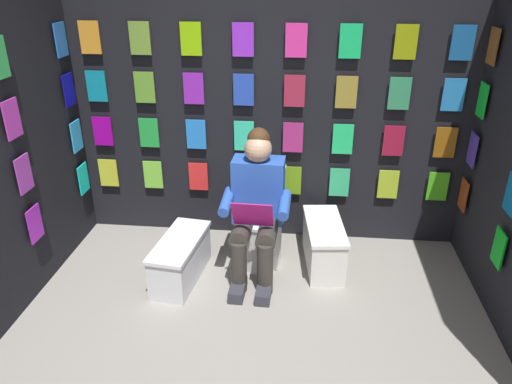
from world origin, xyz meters
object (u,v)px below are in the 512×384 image
Objects in this scene: comic_longbox_near at (324,244)px; toilet at (260,224)px; comic_longbox_far at (181,259)px; person_reading at (256,206)px.

toilet is at bearing -11.99° from comic_longbox_near.
comic_longbox_far is (0.60, 0.37, -0.15)m from toilet.
comic_longbox_near is at bearing 176.02° from toilet.
comic_longbox_far is at bearing 15.54° from person_reading.
toilet is 0.72m from comic_longbox_far.
person_reading is 1.65× the size of comic_longbox_near.
comic_longbox_near is 0.98× the size of comic_longbox_far.
comic_longbox_near is (-0.54, 0.05, -0.13)m from toilet.
person_reading reaches higher than comic_longbox_far.
comic_longbox_near is at bearing -160.58° from person_reading.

